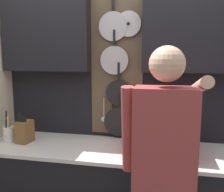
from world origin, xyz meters
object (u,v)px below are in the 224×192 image
microwave (159,135)px  person (164,159)px  utensil_crock (9,133)px  knife_block (25,131)px

microwave → person: (0.04, -0.50, 0.01)m
utensil_crock → person: bearing=-19.5°
utensil_crock → person: person is taller
utensil_crock → person: (1.43, -0.50, 0.07)m
knife_block → utensil_crock: utensil_crock is taller
microwave → utensil_crock: size_ratio=1.80×
person → utensil_crock: bearing=160.5°
utensil_crock → person: 1.51m
utensil_crock → microwave: bearing=-0.0°
microwave → utensil_crock: (-1.38, 0.00, -0.06)m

